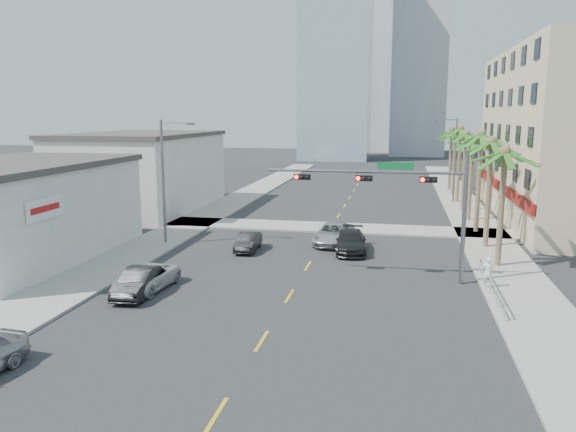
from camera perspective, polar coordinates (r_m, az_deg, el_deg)
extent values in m
plane|color=#262628|center=(25.93, -1.60, -10.89)|extent=(260.00, 260.00, 0.00)
cube|color=gray|center=(45.03, 19.40, -2.20)|extent=(4.00, 120.00, 0.15)
cube|color=gray|center=(47.82, -10.35, -1.07)|extent=(4.00, 120.00, 0.15)
cube|color=gray|center=(46.81, 4.37, -1.18)|extent=(80.00, 4.00, 0.15)
cube|color=maroon|center=(54.69, 20.64, 2.95)|extent=(0.30, 28.00, 0.80)
cube|color=beige|center=(40.40, -26.13, 0.17)|extent=(10.00, 16.00, 6.00)
cube|color=beige|center=(57.55, -14.52, 4.22)|extent=(11.00, 18.00, 7.20)
cube|color=#99B2C6|center=(120.21, 4.95, 17.26)|extent=(14.00, 14.00, 48.00)
cube|color=#ADADB2|center=(135.19, 13.33, 18.82)|extent=(12.00, 12.00, 60.00)
cube|color=#ADADB2|center=(149.25, 8.22, 14.68)|extent=(16.00, 16.00, 42.00)
cylinder|color=slate|center=(32.29, 17.44, -0.47)|extent=(0.24, 0.24, 7.20)
cylinder|color=slate|center=(31.78, 7.76, 4.48)|extent=(11.00, 0.16, 0.16)
cube|color=#0C662D|center=(31.69, 10.86, 5.01)|extent=(2.00, 0.05, 0.40)
cube|color=black|center=(31.65, 14.08, 3.61)|extent=(0.95, 0.28, 0.32)
sphere|color=#FF0C05|center=(31.48, 13.51, 3.60)|extent=(0.22, 0.22, 0.22)
cube|color=black|center=(31.67, 7.73, 3.83)|extent=(0.95, 0.28, 0.32)
sphere|color=#FF0C05|center=(31.53, 7.13, 3.81)|extent=(0.22, 0.22, 0.22)
cube|color=black|center=(32.07, 1.46, 4.00)|extent=(0.95, 0.28, 0.32)
sphere|color=#FF0C05|center=(31.97, 0.85, 3.98)|extent=(0.22, 0.22, 0.22)
cylinder|color=brown|center=(36.56, 20.83, 0.54)|extent=(0.36, 0.36, 7.20)
cylinder|color=brown|center=(41.61, 19.69, 1.98)|extent=(0.36, 0.36, 7.56)
cylinder|color=brown|center=(46.69, 18.80, 3.10)|extent=(0.36, 0.36, 7.92)
cylinder|color=brown|center=(51.86, 18.04, 3.41)|extent=(0.36, 0.36, 7.20)
cylinder|color=brown|center=(56.98, 17.46, 4.20)|extent=(0.36, 0.36, 7.56)
cylinder|color=brown|center=(62.11, 16.96, 4.86)|extent=(0.36, 0.36, 7.92)
cylinder|color=brown|center=(67.30, 16.52, 4.96)|extent=(0.36, 0.36, 7.20)
cylinder|color=brown|center=(72.45, 16.17, 5.48)|extent=(0.36, 0.36, 7.56)
cylinder|color=slate|center=(41.35, -12.55, 3.29)|extent=(0.20, 0.20, 9.00)
cylinder|color=slate|center=(40.64, -11.35, 9.30)|extent=(2.20, 0.12, 0.12)
cube|color=slate|center=(40.23, -9.88, 9.20)|extent=(0.50, 0.25, 0.18)
cylinder|color=slate|center=(62.03, 16.62, 5.37)|extent=(0.20, 0.20, 9.00)
cylinder|color=slate|center=(61.74, 15.80, 9.39)|extent=(2.20, 0.12, 0.12)
cube|color=slate|center=(61.67, 14.76, 9.35)|extent=(0.50, 0.25, 0.18)
cylinder|color=silver|center=(31.24, 19.90, -6.73)|extent=(0.08, 8.00, 0.08)
cylinder|color=silver|center=(31.14, 19.94, -6.12)|extent=(0.08, 8.00, 0.08)
cylinder|color=silver|center=(27.50, 21.12, -9.24)|extent=(0.08, 0.08, 1.00)
cylinder|color=silver|center=(29.37, 20.47, -7.95)|extent=(0.08, 0.08, 1.00)
cylinder|color=silver|center=(31.25, 19.90, -6.82)|extent=(0.08, 0.08, 1.00)
cylinder|color=silver|center=(33.15, 19.39, -5.82)|extent=(0.08, 0.08, 1.00)
cylinder|color=silver|center=(35.06, 18.94, -4.93)|extent=(0.08, 0.08, 1.00)
imported|color=black|center=(30.61, -14.94, -6.50)|extent=(1.79, 4.38, 1.41)
imported|color=silver|center=(31.43, -14.20, -6.16)|extent=(2.52, 4.76, 1.28)
imported|color=black|center=(39.17, -4.07, -2.64)|extent=(1.49, 3.80, 1.23)
imported|color=silver|center=(41.23, 4.67, -1.81)|extent=(2.82, 5.51, 1.49)
imported|color=black|center=(38.89, 6.41, -2.60)|extent=(2.50, 5.21, 1.46)
imported|color=white|center=(32.22, 19.65, -5.42)|extent=(0.64, 0.46, 1.65)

